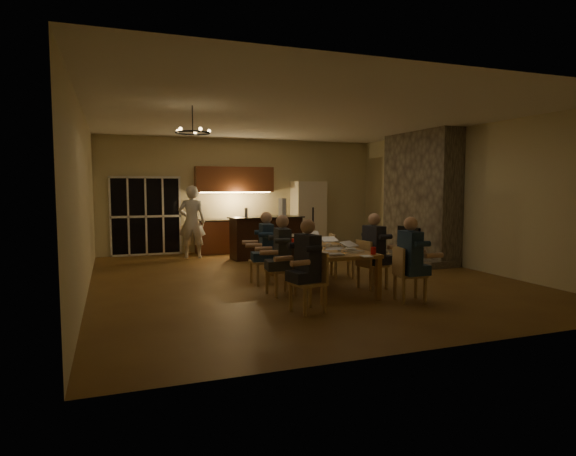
% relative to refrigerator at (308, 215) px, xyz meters
% --- Properties ---
extents(floor, '(9.00, 9.00, 0.00)m').
position_rel_refrigerator_xyz_m(floor, '(-1.90, -4.15, -1.00)').
color(floor, brown).
rests_on(floor, ground).
extents(back_wall, '(8.00, 0.04, 3.20)m').
position_rel_refrigerator_xyz_m(back_wall, '(-1.90, 0.37, 0.60)').
color(back_wall, beige).
rests_on(back_wall, ground).
extents(left_wall, '(0.04, 9.00, 3.20)m').
position_rel_refrigerator_xyz_m(left_wall, '(-5.92, -4.15, 0.60)').
color(left_wall, beige).
rests_on(left_wall, ground).
extents(right_wall, '(0.04, 9.00, 3.20)m').
position_rel_refrigerator_xyz_m(right_wall, '(2.12, -4.15, 0.60)').
color(right_wall, beige).
rests_on(right_wall, ground).
extents(ceiling, '(8.00, 9.00, 0.04)m').
position_rel_refrigerator_xyz_m(ceiling, '(-1.90, -4.15, 2.22)').
color(ceiling, white).
rests_on(ceiling, back_wall).
extents(french_doors, '(1.86, 0.08, 2.10)m').
position_rel_refrigerator_xyz_m(french_doors, '(-4.60, 0.32, 0.05)').
color(french_doors, black).
rests_on(french_doors, ground).
extents(fireplace, '(0.58, 2.50, 3.20)m').
position_rel_refrigerator_xyz_m(fireplace, '(1.80, -2.95, 0.60)').
color(fireplace, '#766E5D').
rests_on(fireplace, ground).
extents(kitchenette, '(2.24, 0.68, 2.40)m').
position_rel_refrigerator_xyz_m(kitchenette, '(-2.20, 0.05, 0.20)').
color(kitchenette, brown).
rests_on(kitchenette, ground).
extents(refrigerator, '(0.90, 0.68, 2.00)m').
position_rel_refrigerator_xyz_m(refrigerator, '(0.00, 0.00, 0.00)').
color(refrigerator, '#ECE1C5').
rests_on(refrigerator, ground).
extents(dining_table, '(1.10, 2.75, 0.75)m').
position_rel_refrigerator_xyz_m(dining_table, '(-1.88, -5.01, -0.62)').
color(dining_table, '#B47548').
rests_on(dining_table, ground).
extents(bar_island, '(1.94, 0.82, 1.08)m').
position_rel_refrigerator_xyz_m(bar_island, '(-1.72, -1.30, -0.46)').
color(bar_island, black).
rests_on(bar_island, ground).
extents(chair_left_near, '(0.53, 0.53, 0.89)m').
position_rel_refrigerator_xyz_m(chair_left_near, '(-2.77, -6.63, -0.55)').
color(chair_left_near, tan).
rests_on(chair_left_near, ground).
extents(chair_left_mid, '(0.50, 0.50, 0.89)m').
position_rel_refrigerator_xyz_m(chair_left_mid, '(-2.77, -5.44, -0.55)').
color(chair_left_mid, tan).
rests_on(chair_left_mid, ground).
extents(chair_left_far, '(0.47, 0.47, 0.89)m').
position_rel_refrigerator_xyz_m(chair_left_far, '(-2.78, -4.43, -0.55)').
color(chair_left_far, tan).
rests_on(chair_left_far, ground).
extents(chair_right_near, '(0.52, 0.52, 0.89)m').
position_rel_refrigerator_xyz_m(chair_right_near, '(-0.96, -6.58, -0.55)').
color(chair_right_near, tan).
rests_on(chair_right_near, ground).
extents(chair_right_mid, '(0.50, 0.50, 0.89)m').
position_rel_refrigerator_xyz_m(chair_right_mid, '(-1.03, -5.52, -0.55)').
color(chair_right_mid, tan).
rests_on(chair_right_mid, ground).
extents(chair_right_far, '(0.52, 0.52, 0.89)m').
position_rel_refrigerator_xyz_m(chair_right_far, '(-1.05, -4.34, -0.55)').
color(chair_right_far, tan).
rests_on(chair_right_far, ground).
extents(person_left_near, '(0.70, 0.70, 1.38)m').
position_rel_refrigerator_xyz_m(person_left_near, '(-2.75, -6.56, -0.31)').
color(person_left_near, '#252730').
rests_on(person_left_near, ground).
extents(person_right_near, '(0.62, 0.62, 1.38)m').
position_rel_refrigerator_xyz_m(person_right_near, '(-1.01, -6.64, -0.31)').
color(person_right_near, navy).
rests_on(person_right_near, ground).
extents(person_left_mid, '(0.67, 0.67, 1.38)m').
position_rel_refrigerator_xyz_m(person_left_mid, '(-2.76, -5.47, -0.31)').
color(person_left_mid, '#31363A').
rests_on(person_left_mid, ground).
extents(person_right_mid, '(0.67, 0.67, 1.38)m').
position_rel_refrigerator_xyz_m(person_right_mid, '(-1.03, -5.55, -0.31)').
color(person_right_mid, '#252730').
rests_on(person_right_mid, ground).
extents(person_left_far, '(0.67, 0.67, 1.38)m').
position_rel_refrigerator_xyz_m(person_left_far, '(-2.72, -4.45, -0.31)').
color(person_left_far, navy).
rests_on(person_left_far, ground).
extents(standing_person, '(0.78, 0.60, 1.88)m').
position_rel_refrigerator_xyz_m(standing_person, '(-3.52, -0.62, -0.06)').
color(standing_person, silver).
rests_on(standing_person, ground).
extents(chandelier, '(0.58, 0.58, 0.03)m').
position_rel_refrigerator_xyz_m(chandelier, '(-4.15, -4.94, 1.75)').
color(chandelier, black).
rests_on(chandelier, ceiling).
extents(laptop_a, '(0.35, 0.32, 0.23)m').
position_rel_refrigerator_xyz_m(laptop_a, '(-2.09, -6.07, -0.14)').
color(laptop_a, silver).
rests_on(laptop_a, dining_table).
extents(laptop_b, '(0.41, 0.39, 0.23)m').
position_rel_refrigerator_xyz_m(laptop_b, '(-1.61, -5.88, -0.14)').
color(laptop_b, silver).
rests_on(laptop_b, dining_table).
extents(laptop_c, '(0.37, 0.34, 0.23)m').
position_rel_refrigerator_xyz_m(laptop_c, '(-2.09, -5.02, -0.14)').
color(laptop_c, silver).
rests_on(laptop_c, dining_table).
extents(laptop_d, '(0.34, 0.30, 0.23)m').
position_rel_refrigerator_xyz_m(laptop_d, '(-1.65, -5.08, -0.14)').
color(laptop_d, silver).
rests_on(laptop_d, dining_table).
extents(laptop_e, '(0.36, 0.32, 0.23)m').
position_rel_refrigerator_xyz_m(laptop_e, '(-2.08, -3.92, -0.14)').
color(laptop_e, silver).
rests_on(laptop_e, dining_table).
extents(laptop_f, '(0.38, 0.35, 0.23)m').
position_rel_refrigerator_xyz_m(laptop_f, '(-1.55, -3.90, -0.14)').
color(laptop_f, silver).
rests_on(laptop_f, dining_table).
extents(mug_front, '(0.09, 0.09, 0.10)m').
position_rel_refrigerator_xyz_m(mug_front, '(-1.87, -5.44, -0.20)').
color(mug_front, white).
rests_on(mug_front, dining_table).
extents(mug_mid, '(0.07, 0.07, 0.10)m').
position_rel_refrigerator_xyz_m(mug_mid, '(-1.72, -4.52, -0.20)').
color(mug_mid, white).
rests_on(mug_mid, dining_table).
extents(mug_back, '(0.08, 0.08, 0.10)m').
position_rel_refrigerator_xyz_m(mug_back, '(-2.20, -4.15, -0.20)').
color(mug_back, white).
rests_on(mug_back, dining_table).
extents(redcup_near, '(0.09, 0.09, 0.12)m').
position_rel_refrigerator_xyz_m(redcup_near, '(-1.46, -6.27, -0.19)').
color(redcup_near, red).
rests_on(redcup_near, dining_table).
extents(redcup_mid, '(0.08, 0.08, 0.12)m').
position_rel_refrigerator_xyz_m(redcup_mid, '(-2.26, -4.63, -0.19)').
color(redcup_mid, red).
rests_on(redcup_mid, dining_table).
extents(can_silver, '(0.06, 0.06, 0.12)m').
position_rel_refrigerator_xyz_m(can_silver, '(-1.84, -5.78, -0.19)').
color(can_silver, '#B2B2B7').
rests_on(can_silver, dining_table).
extents(can_cola, '(0.07, 0.07, 0.12)m').
position_rel_refrigerator_xyz_m(can_cola, '(-2.05, -3.67, -0.19)').
color(can_cola, '#3F0F0C').
rests_on(can_cola, dining_table).
extents(plate_near, '(0.25, 0.25, 0.02)m').
position_rel_refrigerator_xyz_m(plate_near, '(-1.55, -5.56, -0.24)').
color(plate_near, white).
rests_on(plate_near, dining_table).
extents(plate_left, '(0.27, 0.27, 0.02)m').
position_rel_refrigerator_xyz_m(plate_left, '(-2.22, -5.88, -0.24)').
color(plate_left, white).
rests_on(plate_left, dining_table).
extents(plate_far, '(0.25, 0.25, 0.02)m').
position_rel_refrigerator_xyz_m(plate_far, '(-1.50, -4.25, -0.24)').
color(plate_far, white).
rests_on(plate_far, dining_table).
extents(notepad, '(0.19, 0.24, 0.01)m').
position_rel_refrigerator_xyz_m(notepad, '(-1.69, -6.45, -0.24)').
color(notepad, white).
rests_on(notepad, dining_table).
extents(bar_bottle, '(0.08, 0.08, 0.24)m').
position_rel_refrigerator_xyz_m(bar_bottle, '(-2.27, -1.35, 0.20)').
color(bar_bottle, '#99999E').
rests_on(bar_bottle, bar_island).
extents(bar_blender, '(0.20, 0.20, 0.47)m').
position_rel_refrigerator_xyz_m(bar_blender, '(-1.26, -1.25, 0.31)').
color(bar_blender, silver).
rests_on(bar_blender, bar_island).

